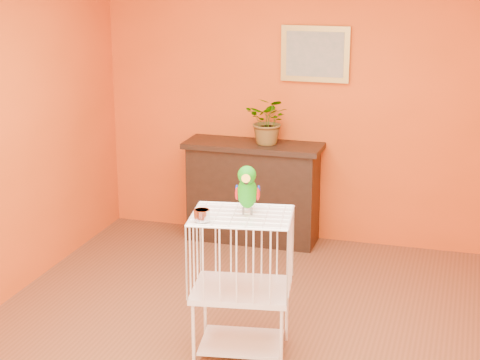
% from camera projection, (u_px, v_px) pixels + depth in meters
% --- Properties ---
extents(ground, '(4.50, 4.50, 0.00)m').
position_uv_depth(ground, '(246.00, 344.00, 5.59)').
color(ground, brown).
rests_on(ground, ground).
extents(room_shell, '(4.50, 4.50, 4.50)m').
position_uv_depth(room_shell, '(246.00, 122.00, 5.15)').
color(room_shell, '#E15215').
rests_on(room_shell, ground).
extents(console_cabinet, '(1.27, 0.46, 0.94)m').
position_uv_depth(console_cabinet, '(253.00, 192.00, 7.46)').
color(console_cabinet, black).
rests_on(console_cabinet, ground).
extents(potted_plant, '(0.45, 0.49, 0.34)m').
position_uv_depth(potted_plant, '(269.00, 126.00, 7.26)').
color(potted_plant, '#26722D').
rests_on(potted_plant, console_cabinet).
extents(framed_picture, '(0.62, 0.04, 0.50)m').
position_uv_depth(framed_picture, '(315.00, 54.00, 7.14)').
color(framed_picture, '#A6863B').
rests_on(framed_picture, room_shell).
extents(birdcage, '(0.71, 0.59, 0.99)m').
position_uv_depth(birdcage, '(242.00, 283.00, 5.33)').
color(birdcage, white).
rests_on(birdcage, ground).
extents(feed_cup, '(0.10, 0.10, 0.07)m').
position_uv_depth(feed_cup, '(202.00, 215.00, 5.07)').
color(feed_cup, silver).
rests_on(feed_cup, birdcage).
extents(parrot, '(0.17, 0.31, 0.34)m').
position_uv_depth(parrot, '(247.00, 189.00, 5.16)').
color(parrot, '#59544C').
rests_on(parrot, birdcage).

